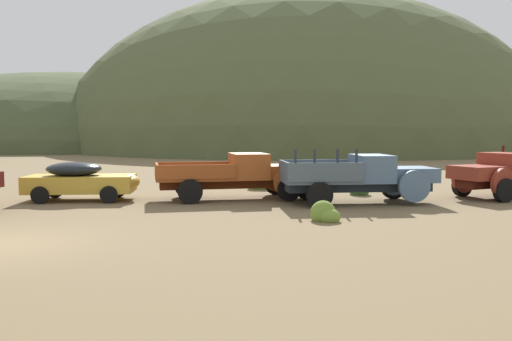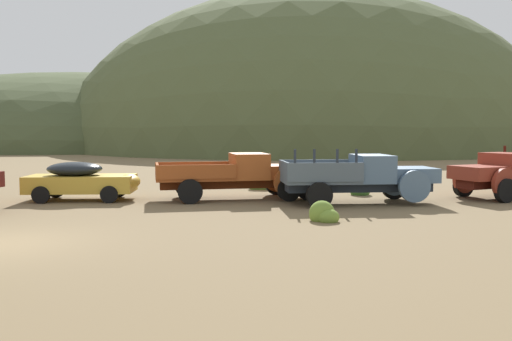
{
  "view_description": "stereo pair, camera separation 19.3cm",
  "coord_description": "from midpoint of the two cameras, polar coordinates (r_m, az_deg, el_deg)",
  "views": [
    {
      "loc": [
        4.3,
        -13.81,
        2.84
      ],
      "look_at": [
        7.47,
        6.73,
        1.27
      ],
      "focal_mm": 37.48,
      "sensor_mm": 36.0,
      "label": 1
    },
    {
      "loc": [
        4.49,
        -13.84,
        2.84
      ],
      "look_at": [
        7.47,
        6.73,
        1.27
      ],
      "focal_mm": 37.48,
      "sensor_mm": 36.0,
      "label": 2
    }
  ],
  "objects": [
    {
      "name": "truck_chalk_blue",
      "position": [
        21.23,
        12.1,
        -0.71
      ],
      "size": [
        6.0,
        2.63,
        2.16
      ],
      "rotation": [
        0.0,
        0.0,
        -0.05
      ],
      "color": "#262D39",
      "rests_on": "ground"
    },
    {
      "name": "bush_front_left",
      "position": [
        25.76,
        0.8,
        -1.44
      ],
      "size": [
        1.29,
        0.94,
        0.95
      ],
      "color": "#5B8E42",
      "rests_on": "ground"
    },
    {
      "name": "car_faded_yellow",
      "position": [
        22.72,
        -17.61,
        -1.0
      ],
      "size": [
        4.6,
        2.34,
        1.57
      ],
      "rotation": [
        0.0,
        0.0,
        -0.09
      ],
      "color": "gold",
      "rests_on": "ground"
    },
    {
      "name": "hill_center",
      "position": [
        99.95,
        -16.97,
        2.51
      ],
      "size": [
        87.91,
        69.58,
        25.23
      ],
      "primitive_type": "ellipsoid",
      "color": "#424C2D",
      "rests_on": "ground"
    },
    {
      "name": "truck_rust_red",
      "position": [
        24.94,
        25.63,
        -0.34
      ],
      "size": [
        6.49,
        3.72,
        2.16
      ],
      "rotation": [
        0.0,
        0.0,
        3.42
      ],
      "color": "#42140D",
      "rests_on": "ground"
    },
    {
      "name": "bush_back_edge",
      "position": [
        23.98,
        11.23,
        -2.04
      ],
      "size": [
        0.9,
        0.78,
        0.91
      ],
      "color": "#4C8438",
      "rests_on": "ground"
    },
    {
      "name": "bush_front_right",
      "position": [
        16.93,
        7.65,
        -4.74
      ],
      "size": [
        0.9,
        0.91,
        0.82
      ],
      "color": "olive",
      "rests_on": "ground"
    },
    {
      "name": "truck_oxide_orange",
      "position": [
        22.09,
        -0.71,
        -0.47
      ],
      "size": [
        6.55,
        2.69,
        1.89
      ],
      "rotation": [
        0.0,
        0.0,
        0.05
      ],
      "color": "#51220D",
      "rests_on": "ground"
    },
    {
      "name": "hill_distant",
      "position": [
        87.1,
        5.27,
        2.43
      ],
      "size": [
        74.54,
        75.03,
        47.57
      ],
      "primitive_type": "ellipsoid",
      "color": "#4C5633",
      "rests_on": "ground"
    }
  ]
}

